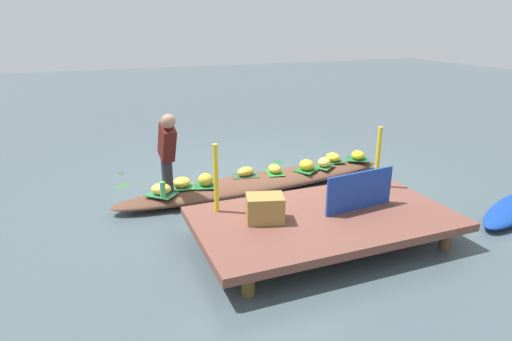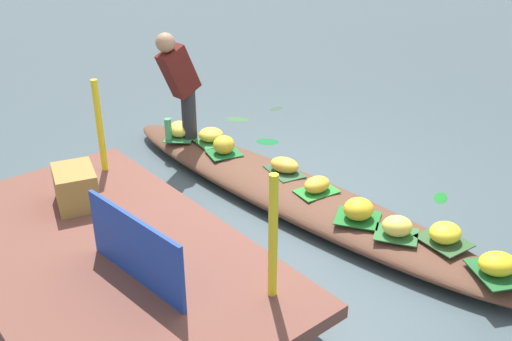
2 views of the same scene
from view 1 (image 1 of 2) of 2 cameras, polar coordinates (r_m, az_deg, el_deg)
The scene contains 31 objects.
canal_water at distance 7.22m, azimuth 0.51°, elevation -2.40°, with size 40.00×40.00×0.00m, color #425157.
dock_platform at distance 5.52m, azimuth 8.84°, elevation -6.28°, with size 3.20×1.80×0.35m.
vendor_boat at distance 7.18m, azimuth 0.52°, elevation -1.58°, with size 4.78×0.79×0.22m, color brown.
leaf_mat_0 at distance 6.77m, azimuth -6.56°, elevation -1.96°, with size 0.33×0.30×0.01m, color #1D652F.
banana_bunch_0 at distance 6.74m, azimuth -6.59°, elevation -1.19°, with size 0.24×0.23×0.19m, color gold.
leaf_mat_1 at distance 7.15m, azimuth -1.37°, elevation -0.66°, with size 0.42×0.27×0.01m, color #2C5032.
banana_bunch_1 at distance 7.13m, azimuth -1.37°, elevation -0.12°, with size 0.30×0.21×0.14m, color gold.
leaf_mat_2 at distance 6.78m, azimuth -9.64°, elevation -2.09°, with size 0.38×0.34×0.01m, color #2E7239.
banana_bunch_2 at distance 6.75m, azimuth -9.67°, elevation -1.51°, with size 0.27×0.26×0.15m, color yellow.
leaf_mat_3 at distance 7.68m, azimuth 8.87°, elevation 0.51°, with size 0.34×0.28×0.01m, color #2C6631.
banana_bunch_3 at distance 7.65m, azimuth 8.90°, elevation 1.08°, with size 0.24×0.21×0.16m, color #F9DB57.
leaf_mat_4 at distance 6.55m, azimuth -12.22°, elevation -3.03°, with size 0.41×0.31×0.01m, color #2E7341.
banana_bunch_4 at distance 6.52m, azimuth -12.27°, elevation -2.36°, with size 0.29×0.24×0.17m, color #F1D14C.
leaf_mat_5 at distance 7.47m, azimuth 6.59°, elevation 0.07°, with size 0.37×0.32×0.01m, color #1C6826.
banana_bunch_5 at distance 7.44m, azimuth 6.62°, elevation 0.73°, with size 0.26×0.24×0.18m, color gold.
leaf_mat_6 at distance 8.21m, azimuth 13.11°, elevation 1.45°, with size 0.40×0.30×0.01m, color #1F5C2A.
banana_bunch_6 at distance 8.19m, azimuth 13.15°, elevation 1.97°, with size 0.28×0.23×0.16m, color yellow.
leaf_mat_7 at distance 7.29m, azimuth 2.42°, elevation -0.29°, with size 0.38×0.26×0.01m, color #287E2C.
banana_bunch_7 at distance 7.27m, azimuth 2.43°, elevation 0.23°, with size 0.27×0.20×0.14m, color gold.
leaf_mat_8 at distance 8.01m, azimuth 9.95°, elevation 1.22°, with size 0.38×0.31×0.01m, color #2E532B.
banana_bunch_8 at distance 7.98m, azimuth 9.98°, elevation 1.74°, with size 0.27×0.24×0.15m, color yellow.
vendor_person at distance 6.31m, azimuth -11.50°, elevation 2.81°, with size 0.22×0.48×1.22m.
water_bottle at distance 6.37m, azimuth -12.07°, elevation -2.51°, with size 0.08×0.08×0.24m, color #4FAC67.
market_banner at distance 5.66m, azimuth 13.38°, elevation -2.58°, with size 1.01×0.03×0.50m, color #1C3C9D.
railing_post_west at distance 6.45m, azimuth 15.63°, elevation 1.70°, with size 0.06×0.06×0.88m, color yellow.
railing_post_east at distance 5.40m, azimuth -5.24°, elevation -1.05°, with size 0.06×0.06×0.88m, color yellow.
produce_crate at distance 5.23m, azimuth 1.18°, elevation -4.96°, with size 0.44×0.32×0.32m, color olive.
drifting_plant_0 at distance 7.67m, azimuth -16.92°, elevation -1.91°, with size 0.31×0.17×0.01m, color #356335.
drifting_plant_1 at distance 8.58m, azimuth 2.89°, elevation 1.15°, with size 0.25×0.13×0.01m, color #15671E.
drifting_plant_2 at distance 7.60m, azimuth -10.67°, elevation -1.59°, with size 0.28×0.20×0.01m, color #13612C.
drifting_plant_3 at distance 8.29m, azimuth -17.17°, elevation -0.36°, with size 0.23×0.11×0.01m, color #334936.
Camera 1 is at (2.54, 6.22, 2.64)m, focal length 30.66 mm.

